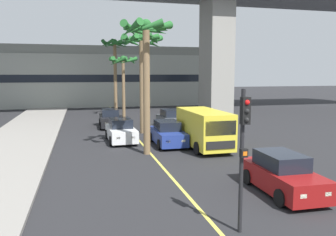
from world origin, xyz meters
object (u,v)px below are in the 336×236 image
at_px(delivery_van, 204,128).
at_px(traffic_light_median_near, 243,142).
at_px(palm_tree_near_median, 146,47).
at_px(car_queue_front, 168,134).
at_px(palm_tree_mid_median, 115,54).
at_px(car_queue_second, 121,131).
at_px(car_queue_fifth, 282,175).
at_px(palm_tree_farthest_median, 123,66).
at_px(palm_tree_far_median, 142,52).
at_px(car_queue_fourth, 171,120).
at_px(car_queue_third, 110,119).

relative_size(delivery_van, traffic_light_median_near, 1.26).
xyz_separation_m(delivery_van, palm_tree_near_median, (-3.71, -0.60, 4.81)).
height_order(car_queue_front, palm_tree_mid_median, palm_tree_mid_median).
bearing_deg(car_queue_second, car_queue_front, -33.25).
relative_size(traffic_light_median_near, palm_tree_near_median, 0.55).
height_order(car_queue_fifth, palm_tree_farthest_median, palm_tree_farthest_median).
height_order(car_queue_second, palm_tree_farthest_median, palm_tree_farthest_median).
distance_m(car_queue_front, palm_tree_far_median, 7.33).
height_order(car_queue_fourth, palm_tree_far_median, palm_tree_far_median).
distance_m(car_queue_third, traffic_light_median_near, 21.30).
distance_m(car_queue_third, palm_tree_mid_median, 13.88).
relative_size(car_queue_third, car_queue_fifth, 1.00).
xyz_separation_m(car_queue_third, car_queue_fourth, (5.02, -1.75, 0.00)).
bearing_deg(car_queue_front, palm_tree_near_median, -129.05).
height_order(delivery_van, palm_tree_near_median, palm_tree_near_median).
distance_m(car_queue_front, palm_tree_near_median, 6.08).
bearing_deg(traffic_light_median_near, palm_tree_farthest_median, 89.92).
xyz_separation_m(car_queue_front, car_queue_third, (-3.00, 8.45, 0.00)).
xyz_separation_m(traffic_light_median_near, palm_tree_far_median, (0.19, 17.43, 3.51)).
height_order(delivery_van, traffic_light_median_near, traffic_light_median_near).
bearing_deg(car_queue_fourth, car_queue_front, -106.78).
height_order(car_queue_front, traffic_light_median_near, traffic_light_median_near).
bearing_deg(palm_tree_farthest_median, car_queue_fourth, -71.45).
xyz_separation_m(car_queue_third, palm_tree_far_median, (2.20, -3.68, 5.50)).
height_order(car_queue_third, palm_tree_near_median, palm_tree_near_median).
height_order(car_queue_second, palm_tree_far_median, palm_tree_far_median).
relative_size(car_queue_fifth, traffic_light_median_near, 0.98).
height_order(delivery_van, palm_tree_mid_median, palm_tree_mid_median).
height_order(car_queue_fourth, car_queue_fifth, same).
bearing_deg(palm_tree_mid_median, palm_tree_near_median, -91.28).
bearing_deg(car_queue_fifth, palm_tree_mid_median, 96.29).
bearing_deg(car_queue_fourth, car_queue_second, -134.90).
distance_m(car_queue_third, palm_tree_near_median, 12.01).
xyz_separation_m(car_queue_third, traffic_light_median_near, (2.01, -21.11, 1.99)).
distance_m(car_queue_third, palm_tree_far_median, 6.98).
height_order(car_queue_fifth, palm_tree_far_median, palm_tree_far_median).
height_order(traffic_light_median_near, palm_tree_far_median, palm_tree_far_median).
relative_size(car_queue_fourth, palm_tree_farthest_median, 0.64).
distance_m(car_queue_front, delivery_van, 2.56).
relative_size(car_queue_second, palm_tree_farthest_median, 0.64).
distance_m(car_queue_fourth, car_queue_fifth, 16.60).
xyz_separation_m(palm_tree_near_median, palm_tree_farthest_median, (0.85, 17.78, -0.74)).
bearing_deg(car_queue_third, palm_tree_far_median, -59.12).
bearing_deg(car_queue_front, palm_tree_mid_median, 93.55).
height_order(car_queue_front, car_queue_second, same).
height_order(car_queue_third, palm_tree_farthest_median, palm_tree_farthest_median).
bearing_deg(palm_tree_far_median, traffic_light_median_near, -90.62).
relative_size(delivery_van, palm_tree_far_median, 0.69).
bearing_deg(traffic_light_median_near, car_queue_second, 97.18).
distance_m(delivery_van, palm_tree_mid_median, 23.27).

